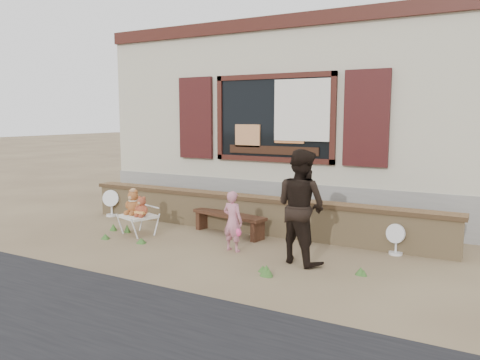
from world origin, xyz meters
The scene contains 12 objects.
ground centered at (0.00, 0.00, 0.00)m, with size 80.00×80.00×0.00m, color brown.
shopfront centered at (0.00, 4.49, 2.00)m, with size 8.04×5.13×4.00m.
brick_wall centered at (0.00, 1.00, 0.34)m, with size 7.10×0.36×0.67m.
bench centered at (-0.25, 0.65, 0.28)m, with size 1.53×0.63×0.38m.
folding_chair centered at (-1.66, -0.13, 0.32)m, with size 0.70×0.66×0.35m.
teddy_bear_left centered at (-1.79, -0.09, 0.58)m, with size 0.33×0.28×0.45m, color brown, non-canonical shape.
teddy_bear_right centered at (-1.52, -0.18, 0.53)m, with size 0.27×0.23×0.36m, color brown, non-canonical shape.
child centered at (0.32, -0.22, 0.47)m, with size 0.35×0.23×0.95m, color #D07C91.
adult centered at (1.45, -0.24, 0.82)m, with size 0.79×0.62×1.63m, color black.
fan_left centered at (-3.18, 0.80, 0.28)m, with size 0.36×0.24×0.56m.
fan_right centered at (2.59, 0.80, 0.24)m, with size 0.31×0.20×0.48m.
grass_tufts centered at (-0.21, -0.58, 0.06)m, with size 4.77×1.05×0.15m.
Camera 1 is at (3.81, -6.39, 2.09)m, focal length 35.00 mm.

